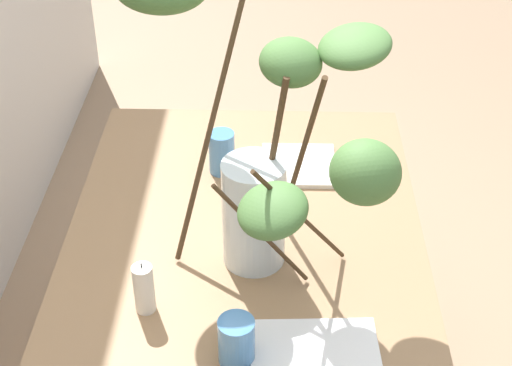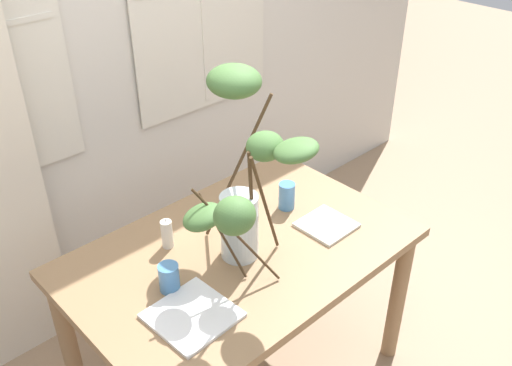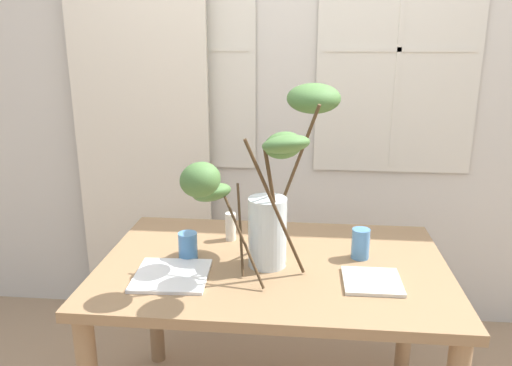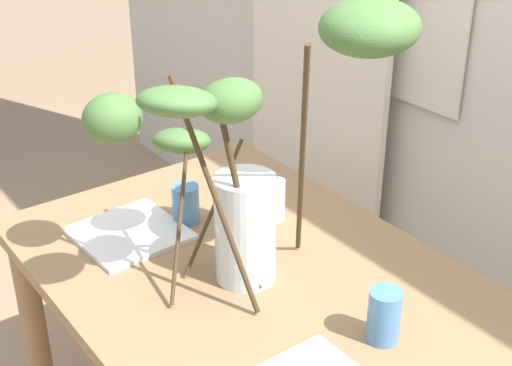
{
  "view_description": "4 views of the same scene",
  "coord_description": "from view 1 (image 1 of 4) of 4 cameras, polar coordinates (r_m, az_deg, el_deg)",
  "views": [
    {
      "loc": [
        -1.45,
        -0.07,
        2.03
      ],
      "look_at": [
        -0.04,
        -0.03,
        1.02
      ],
      "focal_mm": 54.04,
      "sensor_mm": 36.0,
      "label": 1
    },
    {
      "loc": [
        -1.19,
        -1.36,
        2.24
      ],
      "look_at": [
        0.01,
        -0.08,
        1.13
      ],
      "focal_mm": 39.72,
      "sensor_mm": 36.0,
      "label": 2
    },
    {
      "loc": [
        0.11,
        -1.86,
        1.66
      ],
      "look_at": [
        -0.07,
        -0.05,
        1.12
      ],
      "focal_mm": 35.54,
      "sensor_mm": 36.0,
      "label": 3
    },
    {
      "loc": [
        1.18,
        -0.89,
        1.8
      ],
      "look_at": [
        0.02,
        -0.03,
        1.06
      ],
      "focal_mm": 50.02,
      "sensor_mm": 36.0,
      "label": 4
    }
  ],
  "objects": [
    {
      "name": "drinking_glass_blue_right",
      "position": [
        2.16,
        -2.55,
        2.28
      ],
      "size": [
        0.07,
        0.07,
        0.12
      ],
      "primitive_type": "cylinder",
      "color": "#4C84BC",
      "rests_on": "dining_table"
    },
    {
      "name": "dining_table",
      "position": [
        1.99,
        -0.88,
        -7.54
      ],
      "size": [
        1.38,
        0.91,
        0.78
      ],
      "color": "#93704C",
      "rests_on": "ground"
    },
    {
      "name": "plate_square_right",
      "position": [
        2.21,
        3.16,
        1.32
      ],
      "size": [
        0.21,
        0.21,
        0.01
      ],
      "primitive_type": "cube",
      "rotation": [
        0.0,
        0.0,
        0.01
      ],
      "color": "silver",
      "rests_on": "dining_table"
    },
    {
      "name": "drinking_glass_blue_left",
      "position": [
        1.63,
        -1.37,
        -11.62
      ],
      "size": [
        0.08,
        0.08,
        0.11
      ],
      "primitive_type": "cylinder",
      "color": "#4C84BC",
      "rests_on": "dining_table"
    },
    {
      "name": "pillar_candle",
      "position": [
        1.75,
        -8.3,
        -7.74
      ],
      "size": [
        0.05,
        0.05,
        0.14
      ],
      "color": "silver",
      "rests_on": "dining_table"
    },
    {
      "name": "vase_with_branches",
      "position": [
        1.69,
        -0.29,
        4.17
      ],
      "size": [
        0.64,
        0.68,
        0.7
      ],
      "color": "silver",
      "rests_on": "dining_table"
    }
  ]
}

